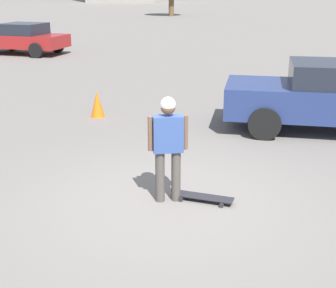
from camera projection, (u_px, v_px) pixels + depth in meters
name	position (u px, v px, depth m)	size (l,w,h in m)	color
ground_plane	(168.00, 200.00, 7.13)	(220.00, 220.00, 0.00)	slate
person	(168.00, 141.00, 6.83)	(0.38, 0.53, 1.61)	#4C4742
skateboard	(203.00, 197.00, 7.08)	(0.29, 0.93, 0.08)	#232328
car_parked_near	(333.00, 96.00, 10.26)	(2.51, 4.84, 1.54)	navy
car_parked_far	(23.00, 38.00, 21.98)	(2.22, 4.16, 1.43)	maroon
traffic_cone	(97.00, 104.00, 11.55)	(0.35, 0.35, 0.65)	orange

